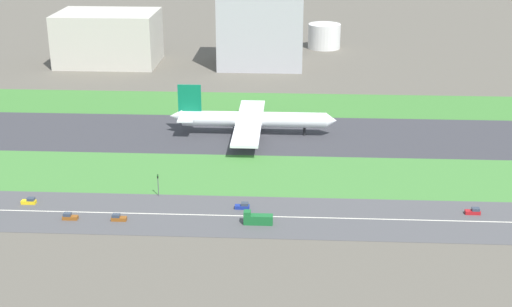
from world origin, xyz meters
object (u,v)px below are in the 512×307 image
at_px(car_5, 29,201).
at_px(car_3, 473,211).
at_px(traffic_light, 158,183).
at_px(truck_0, 257,219).
at_px(car_1, 69,217).
at_px(car_6, 118,218).
at_px(terminal_building, 108,38).
at_px(car_2, 243,206).
at_px(fuel_tank_west, 324,36).
at_px(airliner, 250,119).
at_px(hangar_building, 261,23).

relative_size(car_5, car_3, 1.00).
bearing_deg(traffic_light, truck_0, -29.33).
xyz_separation_m(car_3, car_1, (-118.72, -10.00, 0.00)).
relative_size(car_5, car_6, 1.00).
bearing_deg(car_5, car_6, -18.46).
distance_m(car_6, terminal_building, 198.90).
bearing_deg(car_2, truck_0, -63.90).
xyz_separation_m(car_6, fuel_tank_west, (68.08, 237.00, 6.27)).
xyz_separation_m(car_2, truck_0, (4.90, -10.00, 0.75)).
bearing_deg(truck_0, airliner, -84.87).
xyz_separation_m(airliner, car_1, (-47.97, -78.00, -5.31)).
height_order(car_1, terminal_building, terminal_building).
xyz_separation_m(car_1, traffic_light, (22.95, 17.99, 3.37)).
bearing_deg(car_5, terminal_building, 96.36).
distance_m(car_6, truck_0, 40.58).
distance_m(terminal_building, fuel_tank_west, 126.79).
relative_size(car_3, terminal_building, 0.08).
distance_m(car_1, car_6, 14.40).
relative_size(car_2, traffic_light, 0.61).
height_order(car_1, car_6, same).
xyz_separation_m(car_6, terminal_building, (-50.26, 192.00, 13.03)).
xyz_separation_m(car_2, car_1, (-50.07, -10.00, 0.00)).
height_order(car_1, truck_0, truck_0).
xyz_separation_m(car_5, terminal_building, (-20.30, 182.00, 13.03)).
distance_m(truck_0, hangar_building, 193.32).
bearing_deg(terminal_building, car_6, -75.33).
bearing_deg(car_3, fuel_tank_west, 99.07).
bearing_deg(car_1, car_2, -168.71).
height_order(car_1, fuel_tank_west, fuel_tank_west).
relative_size(traffic_light, fuel_tank_west, 0.38).
bearing_deg(car_1, terminal_building, -79.42).
relative_size(car_5, truck_0, 0.52).
relative_size(car_1, truck_0, 0.52).
bearing_deg(car_1, airliner, -121.59).
height_order(terminal_building, hangar_building, hangar_building).
distance_m(car_1, fuel_tank_west, 251.02).
relative_size(traffic_light, terminal_building, 0.14).
bearing_deg(car_1, traffic_light, -141.90).
distance_m(car_3, car_1, 119.14).
bearing_deg(fuel_tank_west, car_1, -109.19).
height_order(airliner, car_2, airliner).
height_order(terminal_building, fuel_tank_west, terminal_building).
bearing_deg(car_1, hangar_building, -103.70).
height_order(car_1, traffic_light, traffic_light).
height_order(car_5, fuel_tank_west, fuel_tank_west).
relative_size(car_2, hangar_building, 0.10).
height_order(car_5, car_6, same).
xyz_separation_m(car_5, car_6, (29.96, -10.00, 0.00)).
height_order(car_2, fuel_tank_west, fuel_tank_west).
relative_size(car_3, fuel_tank_west, 0.23).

